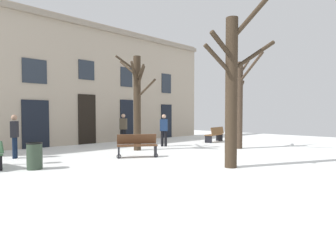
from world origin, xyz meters
TOP-DOWN VIEW (x-y plane):
  - ground_plane at (0.00, 0.00)m, footprint 29.10×29.10m
  - building_facade at (-0.01, 8.07)m, footprint 18.19×0.60m
  - tree_left_of_center at (-0.42, -1.65)m, footprint 2.35×1.51m
  - tree_near_facade at (0.17, 3.74)m, footprint 1.80×2.60m
  - tree_center at (4.05, 0.82)m, footprint 1.51×2.29m
  - litter_bin at (-4.85, 2.35)m, footprint 0.47×0.47m
  - bench_back_to_back_left at (5.90, 3.58)m, footprint 1.75×0.83m
  - bench_facing_shops at (-1.17, 2.07)m, footprint 1.51×1.21m
  - person_by_shop_door at (1.45, 6.55)m, footprint 0.39×0.44m
  - person_crossing_plaza at (-4.57, 5.09)m, footprint 0.38×0.44m
  - person_near_bench at (2.13, 4.02)m, footprint 0.40×0.44m

SIDE VIEW (x-z plane):
  - ground_plane at x=0.00m, z-range 0.00..0.00m
  - litter_bin at x=-4.85m, z-range 0.00..0.80m
  - bench_back_to_back_left at x=5.90m, z-range 0.00..0.89m
  - bench_facing_shops at x=-1.17m, z-range 0.02..0.90m
  - person_crossing_plaza at x=-4.57m, z-range 0.08..1.71m
  - person_near_bench at x=2.13m, z-range 0.08..1.72m
  - person_by_shop_door at x=1.45m, z-range 0.09..1.74m
  - tree_center at x=4.05m, z-range -0.03..4.53m
  - tree_near_facade at x=0.17m, z-range 0.21..4.46m
  - tree_left_of_center at x=-0.42m, z-range -0.13..5.14m
  - building_facade at x=-0.01m, z-range 0.04..6.80m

